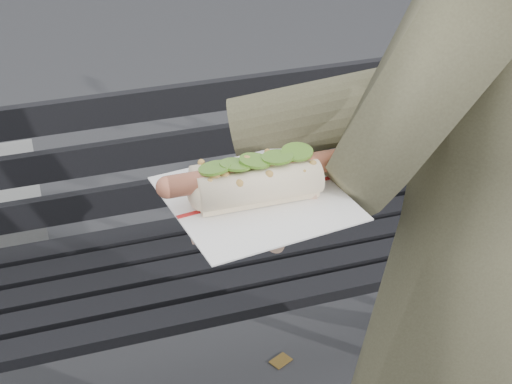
# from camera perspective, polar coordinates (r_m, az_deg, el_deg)

# --- Properties ---
(park_bench) EXTENTS (1.50, 0.44, 0.88)m
(park_bench) POSITION_cam_1_polar(r_m,az_deg,el_deg) (2.02, -4.29, -2.89)
(park_bench) COLOR black
(park_bench) RESTS_ON ground
(person) EXTENTS (0.80, 0.67, 1.86)m
(person) POSITION_cam_1_polar(r_m,az_deg,el_deg) (1.26, 15.87, -5.42)
(person) COLOR #4C4932
(person) RESTS_ON ground
(held_hotdog) EXTENTS (0.63, 0.31, 0.20)m
(held_hotdog) POSITION_cam_1_polar(r_m,az_deg,el_deg) (0.98, 9.50, 5.40)
(held_hotdog) COLOR #4C4932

